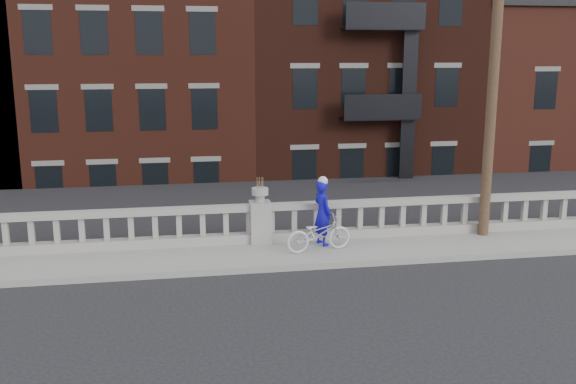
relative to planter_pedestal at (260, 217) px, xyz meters
name	(u,v)px	position (x,y,z in m)	size (l,w,h in m)	color
ground	(285,302)	(0.00, -3.95, -0.83)	(120.00, 120.00, 0.00)	black
sidewalk	(265,255)	(0.00, -0.95, -0.76)	(32.00, 2.20, 0.15)	gray
balustrade	(260,224)	(0.00, 0.00, -0.19)	(28.00, 0.34, 1.03)	gray
planter_pedestal	(260,217)	(0.00, 0.00, 0.00)	(0.55, 0.55, 1.76)	gray
lower_level	(225,99)	(0.56, 19.09, 1.80)	(80.00, 44.00, 20.80)	#605E59
utility_pole	(495,47)	(6.20, -0.35, 4.41)	(1.60, 0.28, 10.00)	#422D1E
bicycle	(319,233)	(1.36, -1.03, -0.22)	(0.61, 1.74, 0.91)	silver
cyclist	(322,213)	(1.58, -0.50, 0.18)	(0.63, 0.41, 1.72)	#110BAC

